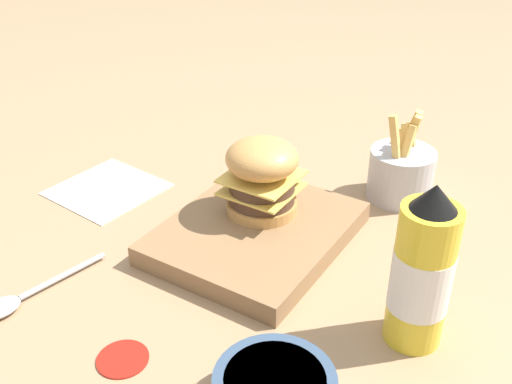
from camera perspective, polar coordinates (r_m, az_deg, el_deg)
name	(u,v)px	position (r m, az deg, el deg)	size (l,w,h in m)	color
ground_plane	(256,248)	(0.81, 0.02, -5.33)	(6.00, 6.00, 0.00)	#9E7A56
serving_board	(256,233)	(0.82, 0.00, -3.91)	(0.27, 0.22, 0.03)	olive
burger	(262,176)	(0.81, 0.57, 1.54)	(0.10, 0.10, 0.11)	tan
ketchup_bottle	(422,273)	(0.65, 15.50, -7.45)	(0.06, 0.06, 0.19)	yellow
fries_basket	(401,172)	(0.93, 13.66, 1.85)	(0.10, 0.10, 0.14)	#B7B7BC
spoon	(14,301)	(0.77, -22.02, -9.58)	(0.17, 0.05, 0.01)	#B2B2B7
ketchup_puddle	(123,358)	(0.67, -12.58, -15.20)	(0.06, 0.06, 0.00)	#B21E14
parchment_square	(107,189)	(0.97, -13.98, 0.29)	(0.16, 0.16, 0.00)	beige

